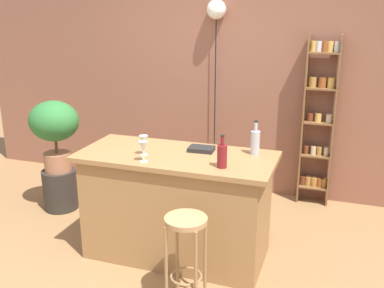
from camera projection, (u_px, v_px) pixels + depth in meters
ground at (164, 271)px, 3.66m from camera, size 12.00×12.00×0.00m
back_wall at (228, 69)px, 5.01m from camera, size 6.40×0.10×2.80m
kitchen_counter at (177, 205)px, 3.79m from camera, size 1.62×0.73×0.92m
bar_stool at (186, 242)px, 3.13m from camera, size 0.30×0.30×0.68m
spice_shelf at (319, 122)px, 4.70m from camera, size 0.33×0.16×1.81m
plant_stool at (60, 189)px, 4.75m from camera, size 0.36×0.36×0.43m
potted_plant at (54, 126)px, 4.55m from camera, size 0.52×0.46×0.74m
bottle_sauce_amber at (222, 155)px, 3.33m from camera, size 0.08×0.08×0.25m
bottle_olive_oil at (255, 142)px, 3.63m from camera, size 0.08×0.08×0.28m
wine_glass_left at (143, 147)px, 3.45m from camera, size 0.07×0.07×0.16m
wine_glass_center at (144, 141)px, 3.61m from camera, size 0.07×0.07×0.16m
cookbook at (201, 149)px, 3.74m from camera, size 0.22×0.16×0.03m
pendant_globe_light at (216, 13)px, 4.77m from camera, size 0.21×0.21×2.15m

